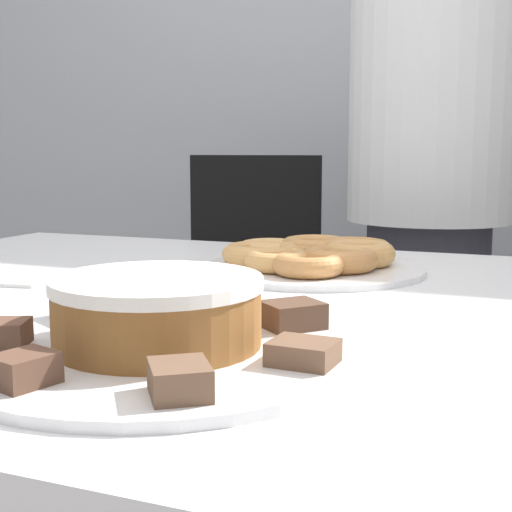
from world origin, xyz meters
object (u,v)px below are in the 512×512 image
Objects in this scene: person_standing at (430,199)px; office_chair_left at (233,329)px; frosted_cake at (157,311)px; plate_donuts at (314,269)px; plate_cake at (158,350)px; napkin at (10,280)px.

office_chair_left is at bearing 178.08° from person_standing.
person_standing is 7.78× the size of frosted_cake.
person_standing reaches higher than office_chair_left.
office_chair_left is 0.85m from plate_donuts.
office_chair_left is 4.55× the size of frosted_cake.
frosted_cake is (-0.08, -1.15, -0.04)m from person_standing.
plate_cake is 1.96× the size of frosted_cake.
frosted_cake is (0.00, -0.51, 0.04)m from plate_donuts.
person_standing is at bearing -0.10° from office_chair_left.
office_chair_left is at bearing 92.64° from napkin.
person_standing is 3.98× the size of plate_cake.
plate_cake is at bearing -94.15° from person_standing.
plate_cake is 0.47m from napkin.
person_standing is at bearing 82.30° from plate_donuts.
plate_cake reaches higher than napkin.
office_chair_left is 1.29m from frosted_cake.
plate_cake is 0.04m from frosted_cake.
plate_cake and plate_donuts have the same top height.
office_chair_left reaches higher than plate_cake.
frosted_cake is at bearing -94.15° from person_standing.
person_standing is 1.16m from plate_cake.
plate_donuts reaches higher than napkin.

